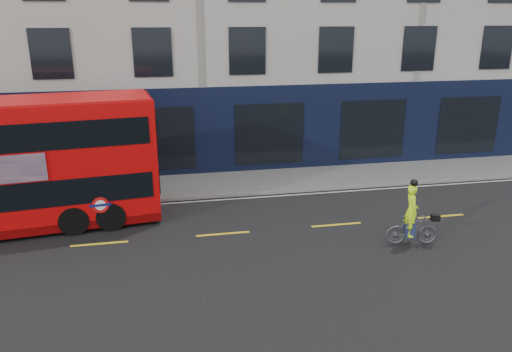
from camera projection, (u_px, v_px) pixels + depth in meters
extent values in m
plane|color=black|center=(229.00, 254.00, 15.33)|extent=(120.00, 120.00, 0.00)
cube|color=gray|center=(208.00, 184.00, 21.38)|extent=(60.00, 3.00, 0.12)
cube|color=gray|center=(212.00, 196.00, 19.98)|extent=(60.00, 0.12, 0.13)
cube|color=#B2B0A8|center=(191.00, 4.00, 25.12)|extent=(50.00, 10.00, 15.00)
cube|color=black|center=(203.00, 133.00, 22.15)|extent=(50.00, 0.08, 4.00)
cube|color=silver|center=(213.00, 200.00, 19.72)|extent=(58.00, 0.10, 0.01)
cube|color=black|center=(155.00, 173.00, 18.10)|extent=(0.31, 2.22, 0.89)
cube|color=black|center=(152.00, 122.00, 17.52)|extent=(0.31, 2.22, 0.89)
cylinder|color=red|center=(100.00, 205.00, 16.54)|extent=(0.55, 0.09, 0.55)
cylinder|color=white|center=(100.00, 205.00, 16.54)|extent=(0.36, 0.06, 0.36)
cube|color=#0C1459|center=(100.00, 205.00, 16.53)|extent=(0.69, 0.10, 0.09)
cylinder|color=black|center=(109.00, 205.00, 17.93)|extent=(1.29, 2.63, 0.99)
cylinder|color=black|center=(75.00, 208.00, 17.58)|extent=(1.29, 2.63, 0.99)
imported|color=#484B4E|center=(412.00, 230.00, 15.85)|extent=(1.71, 0.75, 0.99)
imported|color=#B3E713|center=(411.00, 210.00, 15.64)|extent=(0.50, 0.68, 1.69)
cube|color=black|center=(435.00, 218.00, 15.73)|extent=(0.29, 0.24, 0.20)
cube|color=navy|center=(410.00, 227.00, 15.82)|extent=(0.33, 0.39, 0.64)
sphere|color=black|center=(414.00, 183.00, 15.35)|extent=(0.24, 0.24, 0.24)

